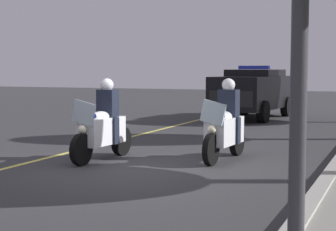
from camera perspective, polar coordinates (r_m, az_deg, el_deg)
ground_plane at (r=10.54m, az=-3.82°, el=-5.64°), size 80.00×80.00×0.00m
curb_strip at (r=9.50m, az=16.13°, el=-6.52°), size 48.00×0.24×0.15m
lane_stripe_center at (r=11.75m, az=-13.98°, el=-4.67°), size 48.00×0.12×0.01m
police_motorcycle_lead_left at (r=11.63m, az=-6.78°, el=-1.20°), size 2.14×0.62×1.72m
police_motorcycle_lead_right at (r=11.63m, az=5.93°, el=-1.19°), size 2.14×0.62×1.72m
police_suv at (r=21.65m, az=8.81°, el=2.52°), size 5.03×2.37×2.05m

